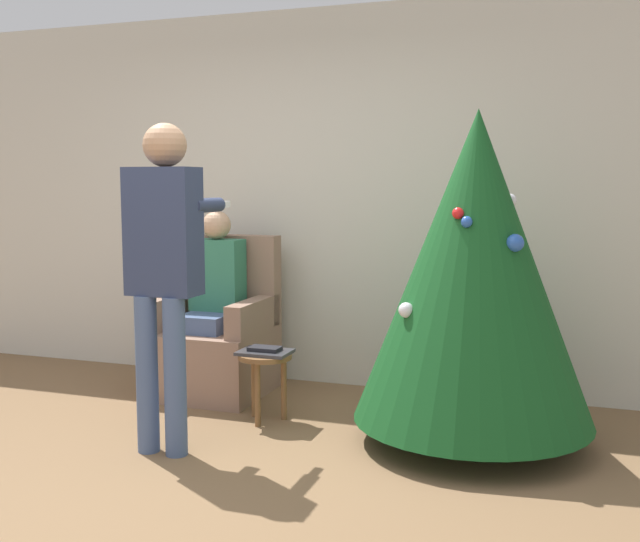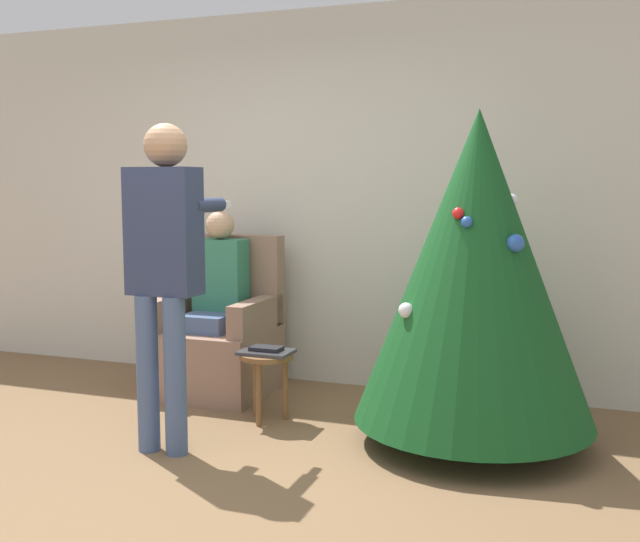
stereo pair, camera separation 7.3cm
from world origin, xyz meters
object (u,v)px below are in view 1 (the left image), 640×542
christmas_tree (475,267)px  person_seated (212,293)px  armchair (216,340)px  side_stool (265,367)px  person_standing (164,257)px

christmas_tree → person_seated: christmas_tree is taller
christmas_tree → person_seated: size_ratio=1.46×
christmas_tree → armchair: bearing=165.5°
person_seated → side_stool: (0.59, -0.47, -0.36)m
christmas_tree → side_stool: 1.42m
christmas_tree → armchair: size_ratio=1.71×
christmas_tree → person_seated: (-1.85, 0.44, -0.30)m
christmas_tree → person_seated: bearing=166.5°
person_seated → side_stool: 0.84m
person_standing → person_seated: bearing=104.4°
person_seated → person_standing: (0.28, -1.11, 0.37)m
christmas_tree → side_stool: (-1.26, -0.02, -0.66)m
person_seated → person_standing: person_standing is taller
christmas_tree → person_standing: christmas_tree is taller
christmas_tree → armchair: 2.02m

